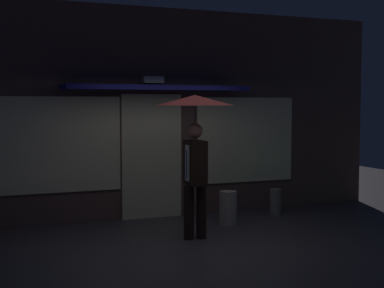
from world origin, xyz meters
The scene contains 5 objects.
ground_plane centered at (0.00, 0.00, 0.00)m, with size 18.00×18.00×0.00m, color #423F44.
building_facade centered at (0.00, 2.34, 1.85)m, with size 9.11×1.00×3.72m.
person_with_umbrella centered at (0.10, 0.43, 1.67)m, with size 1.17×1.17×2.16m.
sidewalk_bollard centered at (0.99, 1.13, 0.28)m, with size 0.29×0.29×0.57m, color #B2A899.
sidewalk_bollard_2 centered at (2.18, 1.58, 0.24)m, with size 0.21×0.21×0.48m, color slate.
Camera 1 is at (-3.11, -7.26, 2.01)m, focal length 52.60 mm.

